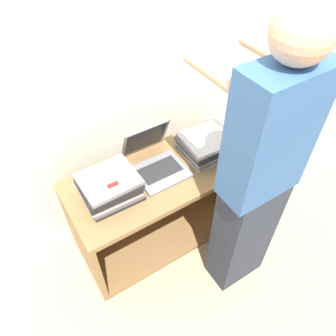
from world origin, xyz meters
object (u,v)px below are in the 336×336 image
at_px(laptop_stack_left, 109,187).
at_px(laptop_stack_right, 206,145).
at_px(person, 257,181).
at_px(laptop_open, 156,161).

height_order(laptop_stack_left, laptop_stack_right, laptop_stack_left).
distance_m(laptop_stack_left, person, 0.82).
bearing_deg(laptop_stack_left, laptop_stack_right, 0.22).
xyz_separation_m(laptop_open, person, (0.25, -0.59, 0.22)).
bearing_deg(laptop_stack_left, person, -41.12).
distance_m(laptop_stack_right, person, 0.57).
height_order(laptop_stack_right, person, person).
relative_size(laptop_stack_left, laptop_stack_right, 1.01).
bearing_deg(laptop_stack_right, laptop_stack_left, -179.78).
distance_m(laptop_open, laptop_stack_left, 0.35).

